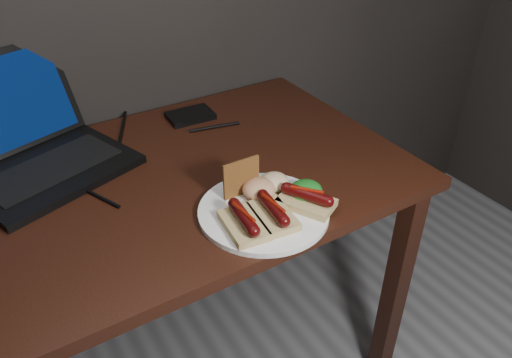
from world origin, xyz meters
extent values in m
cube|color=#34170D|center=(0.00, 1.38, 0.73)|extent=(1.40, 0.70, 0.03)
cube|color=#34170D|center=(0.65, 1.08, 0.36)|extent=(0.05, 0.05, 0.72)
cube|color=#34170D|center=(0.65, 1.68, 0.36)|extent=(0.05, 0.05, 0.72)
cube|color=black|center=(-0.08, 1.53, 0.76)|extent=(0.41, 0.35, 0.02)
cube|color=black|center=(-0.08, 1.53, 0.77)|extent=(0.33, 0.23, 0.00)
cube|color=black|center=(-0.13, 1.69, 0.88)|extent=(0.36, 0.20, 0.23)
cube|color=#082450|center=(-0.13, 1.69, 0.88)|extent=(0.32, 0.17, 0.20)
cube|color=black|center=(0.32, 1.62, 0.76)|extent=(0.13, 0.09, 0.02)
cylinder|color=black|center=(-0.03, 1.41, 0.75)|extent=(0.08, 0.17, 0.01)
cylinder|color=black|center=(0.12, 1.65, 0.75)|extent=(0.10, 0.20, 0.01)
cylinder|color=black|center=(0.35, 1.53, 0.75)|extent=(0.14, 0.04, 0.01)
cylinder|color=white|center=(0.26, 1.15, 0.76)|extent=(0.29, 0.29, 0.01)
cube|color=#DCC281|center=(0.19, 1.12, 0.77)|extent=(0.08, 0.12, 0.02)
cylinder|color=#55050A|center=(0.19, 1.12, 0.79)|extent=(0.04, 0.10, 0.02)
sphere|color=#55050A|center=(0.19, 1.07, 0.79)|extent=(0.03, 0.02, 0.02)
sphere|color=#55050A|center=(0.20, 1.16, 0.79)|extent=(0.03, 0.02, 0.02)
cylinder|color=maroon|center=(0.19, 1.12, 0.80)|extent=(0.01, 0.07, 0.01)
cube|color=#DCC281|center=(0.26, 1.11, 0.77)|extent=(0.08, 0.12, 0.02)
cylinder|color=#55050A|center=(0.26, 1.11, 0.79)|extent=(0.04, 0.10, 0.02)
sphere|color=#55050A|center=(0.25, 1.06, 0.79)|extent=(0.02, 0.02, 0.02)
sphere|color=#55050A|center=(0.26, 1.16, 0.79)|extent=(0.03, 0.02, 0.02)
cylinder|color=maroon|center=(0.26, 1.11, 0.80)|extent=(0.01, 0.07, 0.01)
cube|color=#DCC281|center=(0.34, 1.11, 0.77)|extent=(0.12, 0.13, 0.02)
cylinder|color=#55050A|center=(0.34, 1.11, 0.79)|extent=(0.07, 0.10, 0.02)
sphere|color=#55050A|center=(0.36, 1.07, 0.79)|extent=(0.03, 0.02, 0.02)
sphere|color=#55050A|center=(0.32, 1.15, 0.79)|extent=(0.03, 0.02, 0.02)
cylinder|color=maroon|center=(0.34, 1.11, 0.80)|extent=(0.05, 0.06, 0.01)
cube|color=#945628|center=(0.25, 1.22, 0.80)|extent=(0.09, 0.01, 0.08)
ellipsoid|color=#125C19|center=(0.35, 1.13, 0.78)|extent=(0.07, 0.07, 0.04)
ellipsoid|color=#A42510|center=(0.27, 1.19, 0.78)|extent=(0.07, 0.07, 0.04)
ellipsoid|color=silver|center=(0.32, 1.20, 0.78)|extent=(0.06, 0.06, 0.04)
camera|label=1|loc=(-0.19, 0.46, 1.39)|focal=35.00mm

